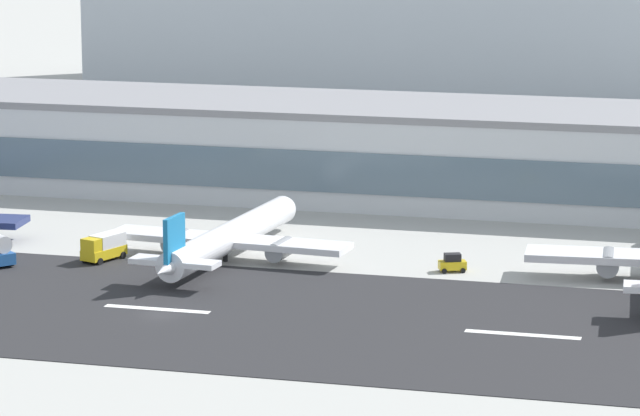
# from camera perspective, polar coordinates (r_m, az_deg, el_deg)

# --- Properties ---
(ground_plane) EXTENTS (1400.00, 1400.00, 0.00)m
(ground_plane) POSITION_cam_1_polar(r_m,az_deg,el_deg) (186.14, -5.27, -3.55)
(ground_plane) COLOR #A8A8A3
(runway_strip) EXTENTS (800.00, 42.65, 0.08)m
(runway_strip) POSITION_cam_1_polar(r_m,az_deg,el_deg) (188.06, -5.05, -3.37)
(runway_strip) COLOR #262628
(runway_strip) RESTS_ON ground_plane
(runway_centreline_dash_4) EXTENTS (12.00, 1.20, 0.01)m
(runway_centreline_dash_4) POSITION_cam_1_polar(r_m,az_deg,el_deg) (188.45, -5.39, -3.33)
(runway_centreline_dash_4) COLOR white
(runway_centreline_dash_4) RESTS_ON runway_strip
(runway_centreline_dash_5) EXTENTS (12.00, 1.20, 0.01)m
(runway_centreline_dash_5) POSITION_cam_1_polar(r_m,az_deg,el_deg) (178.92, 6.70, -4.16)
(runway_centreline_dash_5) COLOR white
(runway_centreline_dash_5) RESTS_ON runway_strip
(terminal_building) EXTENTS (185.91, 26.73, 13.67)m
(terminal_building) POSITION_cam_1_polar(r_m,az_deg,el_deg) (250.64, 0.68, 1.99)
(terminal_building) COLOR silver
(terminal_building) RESTS_ON ground_plane
(airliner_blue_tail_gate_1) EXTENTS (30.87, 40.33, 8.42)m
(airliner_blue_tail_gate_1) POSITION_cam_1_polar(r_m,az_deg,el_deg) (210.00, -3.12, -1.03)
(airliner_blue_tail_gate_1) COLOR silver
(airliner_blue_tail_gate_1) RESTS_ON ground_plane
(service_baggage_tug_0) EXTENTS (3.56, 2.79, 2.20)m
(service_baggage_tug_0) POSITION_cam_1_polar(r_m,az_deg,el_deg) (205.11, 4.39, -1.82)
(service_baggage_tug_0) COLOR gold
(service_baggage_tug_0) RESTS_ON ground_plane
(service_box_truck_2) EXTENTS (4.26, 6.46, 3.25)m
(service_box_truck_2) POSITION_cam_1_polar(r_m,az_deg,el_deg) (211.46, -7.15, -1.27)
(service_box_truck_2) COLOR gold
(service_box_truck_2) RESTS_ON ground_plane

